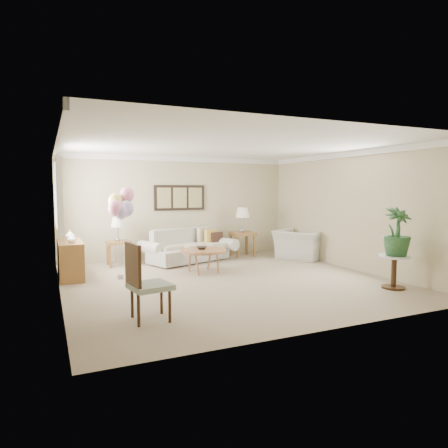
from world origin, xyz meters
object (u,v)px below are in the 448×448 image
at_px(sofa, 188,249).
at_px(accent_chair, 144,281).
at_px(coffee_table, 203,251).
at_px(armchair, 300,245).
at_px(balloon_cluster, 121,205).

bearing_deg(sofa, accent_chair, -116.61).
height_order(coffee_table, accent_chair, accent_chair).
distance_m(sofa, armchair, 2.84).
distance_m(coffee_table, balloon_cluster, 1.97).
xyz_separation_m(sofa, balloon_cluster, (-1.81, -1.25, 1.14)).
relative_size(coffee_table, accent_chair, 0.92).
bearing_deg(balloon_cluster, accent_chair, -93.66).
bearing_deg(sofa, armchair, -15.91).
bearing_deg(coffee_table, sofa, 84.91).
bearing_deg(sofa, coffee_table, -95.09).
bearing_deg(armchair, coffee_table, 71.47).
relative_size(armchair, balloon_cluster, 0.62).
height_order(coffee_table, armchair, armchair).
bearing_deg(coffee_table, balloon_cluster, 177.27).
relative_size(armchair, accent_chair, 1.06).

